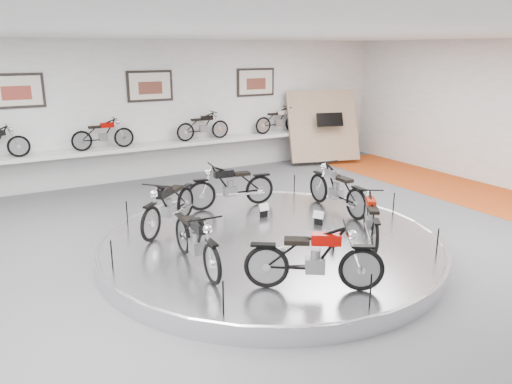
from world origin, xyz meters
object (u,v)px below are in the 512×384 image
display_platform (271,245)px  bike_e (314,257)px  bike_c (169,204)px  shelf (156,146)px  bike_a (337,188)px  bike_f (371,218)px  bike_d (196,239)px  bike_b (231,185)px

display_platform → bike_e: bike_e is taller
bike_c → display_platform: bearing=96.1°
shelf → bike_c: (-1.48, -5.02, -0.19)m
shelf → bike_a: bearing=-69.9°
bike_a → bike_f: bearing=164.2°
shelf → bike_d: 7.17m
shelf → bike_e: 8.53m
bike_e → bike_f: bearing=61.2°
bike_a → bike_c: bearing=81.5°
bike_b → bike_f: (1.31, -3.09, -0.07)m
display_platform → bike_e: size_ratio=3.69×
display_platform → bike_b: size_ratio=3.71×
display_platform → bike_c: size_ratio=3.70×
bike_a → bike_c: size_ratio=1.01×
shelf → bike_d: bike_d is taller
bike_e → bike_a: bearing=80.4°
shelf → bike_d: size_ratio=6.63×
display_platform → bike_d: bike_d is taller
bike_e → bike_f: size_ratio=1.16×
bike_e → bike_f: 2.34m
bike_a → bike_e: 3.85m
bike_c → bike_d: bike_c is taller
display_platform → bike_d: size_ratio=3.86×
shelf → bike_f: size_ratio=7.34×
bike_a → bike_b: (-1.89, 1.37, -0.01)m
shelf → bike_e: bike_e is taller
display_platform → bike_c: bearing=137.0°
shelf → bike_b: bearing=-87.3°
shelf → bike_f: (1.52, -7.44, -0.26)m
display_platform → shelf: shelf is taller
bike_a → bike_d: size_ratio=1.06×
bike_c → bike_e: bike_e is taller
display_platform → bike_a: size_ratio=3.66×
shelf → bike_b: 4.37m
bike_b → bike_a: bearing=152.5°
bike_a → bike_d: 4.02m
bike_f → bike_c: bearing=86.0°
display_platform → bike_f: 1.93m
display_platform → bike_a: 2.30m
display_platform → bike_b: 2.16m
bike_a → bike_b: bearing=56.7°
bike_a → bike_b: size_ratio=1.01×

